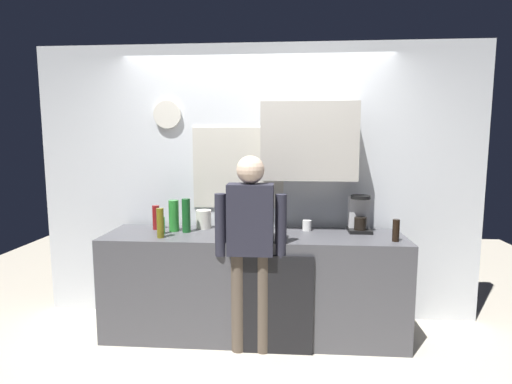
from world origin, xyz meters
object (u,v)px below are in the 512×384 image
object	(u,v)px
person_at_sink	(251,238)
storage_canister	(204,219)
bottle_dark_sauce	(396,230)
bottle_red_vinegar	(156,217)
bottle_olive_oil	(160,223)
cup_white_mug	(307,225)
bottle_clear_soda	(174,216)
dish_soap	(162,225)
bottle_green_wine	(186,215)
coffee_maker	(359,215)

from	to	relation	value
person_at_sink	storage_canister	bearing A→B (deg)	147.48
bottle_dark_sauce	bottle_red_vinegar	world-z (taller)	bottle_red_vinegar
bottle_dark_sauce	bottle_olive_oil	bearing A→B (deg)	-179.35
storage_canister	person_at_sink	xyz separation A→B (m)	(0.48, -0.51, -0.04)
bottle_olive_oil	bottle_red_vinegar	world-z (taller)	bottle_olive_oil
cup_white_mug	bottle_red_vinegar	bearing A→B (deg)	-178.09
bottle_clear_soda	cup_white_mug	world-z (taller)	bottle_clear_soda
bottle_dark_sauce	dish_soap	xyz separation A→B (m)	(-1.96, 0.11, -0.01)
bottle_olive_oil	bottle_clear_soda	bearing A→B (deg)	79.76
bottle_dark_sauce	cup_white_mug	bearing A→B (deg)	154.29
bottle_green_wine	bottle_clear_soda	bearing A→B (deg)	165.20
bottle_green_wine	person_at_sink	xyz separation A→B (m)	(0.60, -0.34, -0.11)
coffee_maker	bottle_green_wine	size ratio (longest dim) A/B	1.10
bottle_clear_soda	storage_canister	xyz separation A→B (m)	(0.24, 0.14, -0.05)
cup_white_mug	bottle_dark_sauce	bearing A→B (deg)	-25.71
bottle_red_vinegar	bottle_green_wine	size ratio (longest dim) A/B	0.73
storage_canister	person_at_sink	distance (m)	0.70
bottle_dark_sauce	bottle_green_wine	size ratio (longest dim) A/B	0.60
dish_soap	bottle_dark_sauce	bearing A→B (deg)	-3.21
cup_white_mug	dish_soap	world-z (taller)	dish_soap
bottle_dark_sauce	dish_soap	world-z (taller)	same
coffee_maker	bottle_red_vinegar	xyz separation A→B (m)	(-1.84, -0.05, -0.04)
bottle_red_vinegar	person_at_sink	xyz separation A→B (m)	(0.91, -0.43, -0.07)
bottle_green_wine	storage_canister	bearing A→B (deg)	54.53
bottle_dark_sauce	bottle_clear_soda	size ratio (longest dim) A/B	0.64
storage_canister	person_at_sink	bearing A→B (deg)	-46.53
bottle_clear_soda	bottle_green_wine	bearing A→B (deg)	-14.80
bottle_dark_sauce	bottle_red_vinegar	size ratio (longest dim) A/B	0.82
bottle_dark_sauce	person_at_sink	distance (m)	1.17
coffee_maker	bottle_olive_oil	xyz separation A→B (m)	(-1.70, -0.36, -0.02)
coffee_maker	cup_white_mug	xyz separation A→B (m)	(-0.46, -0.00, -0.10)
bottle_red_vinegar	bottle_olive_oil	bearing A→B (deg)	-65.80
coffee_maker	dish_soap	bearing A→B (deg)	-172.58
cup_white_mug	person_at_sink	size ratio (longest dim) A/B	0.06
bottle_olive_oil	storage_canister	bearing A→B (deg)	53.45
coffee_maker	person_at_sink	bearing A→B (deg)	-152.85
bottle_red_vinegar	dish_soap	world-z (taller)	bottle_red_vinegar
coffee_maker	person_at_sink	size ratio (longest dim) A/B	0.21
bottle_green_wine	person_at_sink	bearing A→B (deg)	-29.38
coffee_maker	storage_canister	bearing A→B (deg)	178.84
bottle_dark_sauce	bottle_green_wine	bearing A→B (deg)	173.69
dish_soap	person_at_sink	distance (m)	0.84
cup_white_mug	dish_soap	xyz separation A→B (m)	(-1.27, -0.22, 0.03)
coffee_maker	bottle_clear_soda	distance (m)	1.66
bottle_red_vinegar	cup_white_mug	xyz separation A→B (m)	(1.38, 0.05, -0.06)
bottle_green_wine	cup_white_mug	size ratio (longest dim) A/B	3.16
dish_soap	bottle_green_wine	bearing A→B (deg)	23.34
storage_canister	person_at_sink	world-z (taller)	person_at_sink
cup_white_mug	bottle_olive_oil	bearing A→B (deg)	-163.93
bottle_olive_oil	cup_white_mug	distance (m)	1.29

